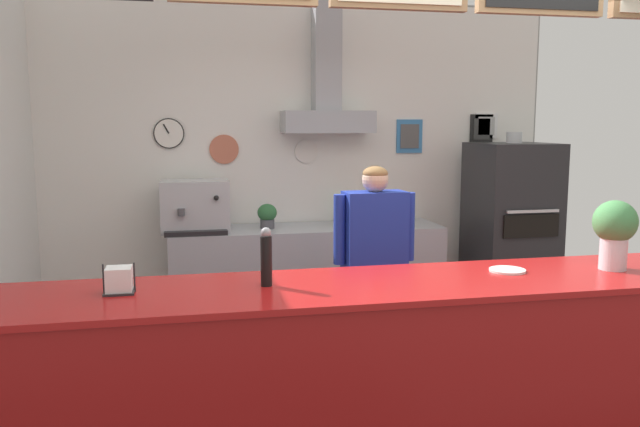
# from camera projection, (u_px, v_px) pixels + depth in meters

# --- Properties ---
(back_wall_assembly) EXTENTS (4.81, 2.96, 2.97)m
(back_wall_assembly) POSITION_uv_depth(u_px,v_px,m) (304.00, 152.00, 5.97)
(back_wall_assembly) COLOR gray
(back_wall_assembly) RESTS_ON ground_plane
(service_counter) EXTENTS (4.02, 0.72, 1.08)m
(service_counter) POSITION_uv_depth(u_px,v_px,m) (411.00, 385.00, 3.25)
(service_counter) COLOR maroon
(service_counter) RESTS_ON ground_plane
(back_prep_counter) EXTENTS (2.44, 0.63, 0.92)m
(back_prep_counter) POSITION_uv_depth(u_px,v_px,m) (307.00, 277.00, 5.89)
(back_prep_counter) COLOR #A3A5AD
(back_prep_counter) RESTS_ON ground_plane
(pizza_oven) EXTENTS (0.69, 0.74, 1.77)m
(pizza_oven) POSITION_uv_depth(u_px,v_px,m) (510.00, 234.00, 5.95)
(pizza_oven) COLOR #232326
(pizza_oven) RESTS_ON ground_plane
(shop_worker) EXTENTS (0.59, 0.24, 1.56)m
(shop_worker) POSITION_uv_depth(u_px,v_px,m) (374.00, 270.00, 4.51)
(shop_worker) COLOR #232328
(shop_worker) RESTS_ON ground_plane
(espresso_machine) EXTENTS (0.58, 0.46, 0.44)m
(espresso_machine) POSITION_uv_depth(u_px,v_px,m) (195.00, 206.00, 5.57)
(espresso_machine) COLOR #B7BABF
(espresso_machine) RESTS_ON back_prep_counter
(potted_basil) EXTENTS (0.17, 0.17, 0.20)m
(potted_basil) POSITION_uv_depth(u_px,v_px,m) (398.00, 212.00, 5.99)
(potted_basil) COLOR beige
(potted_basil) RESTS_ON back_prep_counter
(potted_oregano) EXTENTS (0.24, 0.24, 0.26)m
(potted_oregano) POSITION_uv_depth(u_px,v_px,m) (352.00, 210.00, 5.90)
(potted_oregano) COLOR beige
(potted_oregano) RESTS_ON back_prep_counter
(potted_sage) EXTENTS (0.17, 0.17, 0.22)m
(potted_sage) POSITION_uv_depth(u_px,v_px,m) (267.00, 215.00, 5.75)
(potted_sage) COLOR #4C4C51
(potted_sage) RESTS_ON back_prep_counter
(condiment_plate) EXTENTS (0.19, 0.19, 0.01)m
(condiment_plate) POSITION_uv_depth(u_px,v_px,m) (507.00, 270.00, 3.37)
(condiment_plate) COLOR white
(condiment_plate) RESTS_ON service_counter
(napkin_holder) EXTENTS (0.14, 0.14, 0.14)m
(napkin_holder) POSITION_uv_depth(u_px,v_px,m) (119.00, 281.00, 2.94)
(napkin_holder) COLOR #262628
(napkin_holder) RESTS_ON service_counter
(basil_vase) EXTENTS (0.23, 0.23, 0.37)m
(basil_vase) POSITION_uv_depth(u_px,v_px,m) (615.00, 231.00, 3.39)
(basil_vase) COLOR silver
(basil_vase) RESTS_ON service_counter
(pepper_grinder) EXTENTS (0.05, 0.05, 0.28)m
(pepper_grinder) POSITION_uv_depth(u_px,v_px,m) (266.00, 257.00, 3.05)
(pepper_grinder) COLOR black
(pepper_grinder) RESTS_ON service_counter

